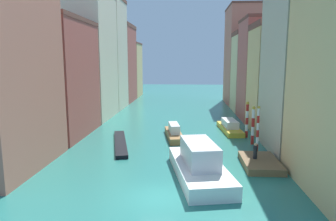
{
  "coord_description": "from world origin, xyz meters",
  "views": [
    {
      "loc": [
        2.07,
        -19.7,
        9.28
      ],
      "look_at": [
        -1.01,
        28.03,
        1.5
      ],
      "focal_mm": 32.85,
      "sensor_mm": 36.0,
      "label": 1
    }
  ],
  "objects_px": {
    "motorboat_0": "(230,127)",
    "motorboat_1": "(174,133)",
    "waterfront_dock": "(260,163)",
    "gondola_black": "(120,143)",
    "mooring_pole_1": "(253,125)",
    "mooring_pole_0": "(258,128)",
    "mooring_pole_2": "(247,119)",
    "vaporetto_white": "(199,164)",
    "person_on_dock": "(255,151)"
  },
  "relations": [
    {
      "from": "mooring_pole_0",
      "to": "person_on_dock",
      "type": "bearing_deg",
      "value": -104.56
    },
    {
      "from": "mooring_pole_2",
      "to": "vaporetto_white",
      "type": "relative_size",
      "value": 0.43
    },
    {
      "from": "mooring_pole_0",
      "to": "mooring_pole_2",
      "type": "xyz_separation_m",
      "value": [
        -0.01,
        5.77,
        -0.15
      ]
    },
    {
      "from": "vaporetto_white",
      "to": "motorboat_1",
      "type": "xyz_separation_m",
      "value": [
        -2.59,
        12.53,
        -0.43
      ]
    },
    {
      "from": "gondola_black",
      "to": "waterfront_dock",
      "type": "bearing_deg",
      "value": -23.86
    },
    {
      "from": "vaporetto_white",
      "to": "mooring_pole_2",
      "type": "bearing_deg",
      "value": 64.91
    },
    {
      "from": "mooring_pole_0",
      "to": "vaporetto_white",
      "type": "xyz_separation_m",
      "value": [
        -6.24,
        -7.53,
        -1.36
      ]
    },
    {
      "from": "vaporetto_white",
      "to": "person_on_dock",
      "type": "bearing_deg",
      "value": 31.98
    },
    {
      "from": "mooring_pole_0",
      "to": "gondola_black",
      "type": "distance_m",
      "value": 14.93
    },
    {
      "from": "vaporetto_white",
      "to": "motorboat_1",
      "type": "height_order",
      "value": "vaporetto_white"
    },
    {
      "from": "gondola_black",
      "to": "motorboat_0",
      "type": "distance_m",
      "value": 15.11
    },
    {
      "from": "mooring_pole_2",
      "to": "motorboat_1",
      "type": "bearing_deg",
      "value": -174.99
    },
    {
      "from": "mooring_pole_0",
      "to": "vaporetto_white",
      "type": "height_order",
      "value": "mooring_pole_0"
    },
    {
      "from": "mooring_pole_1",
      "to": "motorboat_1",
      "type": "xyz_separation_m",
      "value": [
        -8.92,
        2.25,
        -1.59
      ]
    },
    {
      "from": "mooring_pole_0",
      "to": "mooring_pole_2",
      "type": "height_order",
      "value": "mooring_pole_0"
    },
    {
      "from": "mooring_pole_0",
      "to": "motorboat_1",
      "type": "xyz_separation_m",
      "value": [
        -8.83,
        5.0,
        -1.79
      ]
    },
    {
      "from": "mooring_pole_1",
      "to": "motorboat_1",
      "type": "bearing_deg",
      "value": 165.83
    },
    {
      "from": "person_on_dock",
      "to": "vaporetto_white",
      "type": "bearing_deg",
      "value": -148.02
    },
    {
      "from": "person_on_dock",
      "to": "mooring_pole_2",
      "type": "bearing_deg",
      "value": 83.73
    },
    {
      "from": "waterfront_dock",
      "to": "mooring_pole_0",
      "type": "xyz_separation_m",
      "value": [
        0.7,
        4.64,
        2.12
      ]
    },
    {
      "from": "mooring_pole_0",
      "to": "vaporetto_white",
      "type": "distance_m",
      "value": 9.88
    },
    {
      "from": "person_on_dock",
      "to": "gondola_black",
      "type": "distance_m",
      "value": 14.82
    },
    {
      "from": "mooring_pole_2",
      "to": "mooring_pole_1",
      "type": "bearing_deg",
      "value": -88.1
    },
    {
      "from": "mooring_pole_2",
      "to": "vaporetto_white",
      "type": "height_order",
      "value": "mooring_pole_2"
    },
    {
      "from": "mooring_pole_1",
      "to": "vaporetto_white",
      "type": "relative_size",
      "value": 0.42
    },
    {
      "from": "waterfront_dock",
      "to": "gondola_black",
      "type": "height_order",
      "value": "waterfront_dock"
    },
    {
      "from": "motorboat_0",
      "to": "motorboat_1",
      "type": "distance_m",
      "value": 8.31
    },
    {
      "from": "gondola_black",
      "to": "vaporetto_white",
      "type": "bearing_deg",
      "value": -47.09
    },
    {
      "from": "mooring_pole_2",
      "to": "gondola_black",
      "type": "bearing_deg",
      "value": -163.92
    },
    {
      "from": "mooring_pole_2",
      "to": "vaporetto_white",
      "type": "distance_m",
      "value": 14.74
    },
    {
      "from": "waterfront_dock",
      "to": "motorboat_1",
      "type": "xyz_separation_m",
      "value": [
        -8.13,
        9.64,
        0.33
      ]
    },
    {
      "from": "gondola_black",
      "to": "motorboat_1",
      "type": "bearing_deg",
      "value": 30.56
    },
    {
      "from": "mooring_pole_1",
      "to": "vaporetto_white",
      "type": "bearing_deg",
      "value": -121.62
    },
    {
      "from": "waterfront_dock",
      "to": "motorboat_0",
      "type": "distance_m",
      "value": 13.75
    },
    {
      "from": "waterfront_dock",
      "to": "mooring_pole_2",
      "type": "distance_m",
      "value": 10.62
    },
    {
      "from": "mooring_pole_2",
      "to": "person_on_dock",
      "type": "bearing_deg",
      "value": -96.27
    },
    {
      "from": "motorboat_1",
      "to": "person_on_dock",
      "type": "bearing_deg",
      "value": -50.47
    },
    {
      "from": "waterfront_dock",
      "to": "motorboat_0",
      "type": "bearing_deg",
      "value": 93.71
    },
    {
      "from": "waterfront_dock",
      "to": "mooring_pole_0",
      "type": "relative_size",
      "value": 1.11
    },
    {
      "from": "waterfront_dock",
      "to": "vaporetto_white",
      "type": "bearing_deg",
      "value": -152.41
    },
    {
      "from": "mooring_pole_1",
      "to": "vaporetto_white",
      "type": "xyz_separation_m",
      "value": [
        -6.33,
        -10.28,
        -1.16
      ]
    },
    {
      "from": "mooring_pole_0",
      "to": "motorboat_1",
      "type": "height_order",
      "value": "mooring_pole_0"
    },
    {
      "from": "motorboat_0",
      "to": "motorboat_1",
      "type": "xyz_separation_m",
      "value": [
        -7.24,
        -4.08,
        0.04
      ]
    },
    {
      "from": "mooring_pole_2",
      "to": "gondola_black",
      "type": "distance_m",
      "value": 15.41
    },
    {
      "from": "mooring_pole_1",
      "to": "motorboat_1",
      "type": "height_order",
      "value": "mooring_pole_1"
    },
    {
      "from": "gondola_black",
      "to": "motorboat_1",
      "type": "height_order",
      "value": "motorboat_1"
    },
    {
      "from": "mooring_pole_1",
      "to": "gondola_black",
      "type": "height_order",
      "value": "mooring_pole_1"
    },
    {
      "from": "waterfront_dock",
      "to": "gondola_black",
      "type": "bearing_deg",
      "value": 156.14
    },
    {
      "from": "waterfront_dock",
      "to": "mooring_pole_1",
      "type": "distance_m",
      "value": 7.67
    },
    {
      "from": "motorboat_0",
      "to": "waterfront_dock",
      "type": "bearing_deg",
      "value": -86.29
    }
  ]
}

